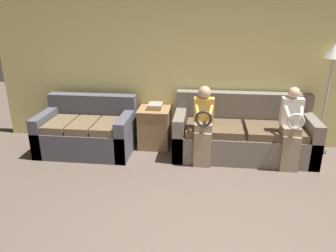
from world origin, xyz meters
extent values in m
cube|color=#DBCC7F|center=(0.00, 3.05, 1.27)|extent=(7.37, 0.06, 2.55)
cube|color=#70665B|center=(0.39, 2.54, 0.20)|extent=(2.09, 0.89, 0.41)
cube|color=#70665B|center=(0.39, 2.89, 0.67)|extent=(2.09, 0.20, 0.51)
cube|color=#70665B|center=(-0.57, 2.54, 0.33)|extent=(0.16, 0.89, 0.67)
cube|color=#70665B|center=(1.36, 2.54, 0.33)|extent=(0.16, 0.89, 0.67)
cube|color=brown|center=(-0.05, 2.44, 0.46)|extent=(0.83, 0.65, 0.11)
cube|color=brown|center=(0.84, 2.44, 0.46)|extent=(0.83, 0.65, 0.11)
cube|color=#4C4C56|center=(-2.05, 2.44, 0.21)|extent=(1.44, 0.91, 0.42)
cube|color=#4C4C56|center=(-2.05, 2.79, 0.63)|extent=(1.44, 0.20, 0.42)
cube|color=#4C4C56|center=(-2.69, 2.44, 0.31)|extent=(0.16, 0.91, 0.63)
cube|color=#4C4C56|center=(-1.40, 2.44, 0.31)|extent=(0.16, 0.91, 0.63)
cube|color=brown|center=(-2.42, 2.34, 0.47)|extent=(0.35, 0.67, 0.11)
cube|color=brown|center=(-2.05, 2.34, 0.47)|extent=(0.35, 0.67, 0.11)
cube|color=brown|center=(-1.67, 2.34, 0.47)|extent=(0.35, 0.67, 0.11)
cube|color=gray|center=(-0.21, 2.10, 0.26)|extent=(0.25, 0.10, 0.52)
cube|color=gray|center=(-0.21, 2.24, 0.57)|extent=(0.25, 0.28, 0.11)
cube|color=gold|center=(-0.21, 2.31, 0.80)|extent=(0.29, 0.14, 0.34)
sphere|color=tan|center=(-0.21, 2.31, 1.05)|extent=(0.18, 0.18, 0.18)
torus|color=black|center=(-0.21, 2.04, 0.75)|extent=(0.24, 0.04, 0.24)
cylinder|color=gold|center=(-0.31, 2.18, 0.83)|extent=(0.10, 0.30, 0.20)
cylinder|color=gold|center=(-0.12, 2.18, 0.83)|extent=(0.10, 0.30, 0.20)
cube|color=gray|center=(1.00, 2.10, 0.26)|extent=(0.24, 0.10, 0.52)
cube|color=gray|center=(1.00, 2.24, 0.57)|extent=(0.24, 0.28, 0.11)
cube|color=silver|center=(1.00, 2.31, 0.82)|extent=(0.29, 0.14, 0.38)
sphere|color=#DBB293|center=(1.00, 2.31, 1.08)|extent=(0.16, 0.16, 0.16)
torus|color=silver|center=(1.00, 2.04, 0.76)|extent=(0.23, 0.04, 0.23)
cylinder|color=silver|center=(0.91, 2.18, 0.85)|extent=(0.11, 0.31, 0.22)
cylinder|color=silver|center=(1.09, 2.18, 0.85)|extent=(0.11, 0.31, 0.22)
cube|color=olive|center=(-1.01, 2.75, 0.32)|extent=(0.49, 0.49, 0.65)
cube|color=#9A724A|center=(-1.01, 2.75, 0.64)|extent=(0.51, 0.51, 0.02)
cube|color=gold|center=(-1.00, 2.75, 0.66)|extent=(0.20, 0.24, 0.03)
cube|color=gray|center=(-0.99, 2.76, 0.70)|extent=(0.22, 0.28, 0.05)
cylinder|color=#2D2B28|center=(1.62, 2.83, 0.01)|extent=(0.26, 0.26, 0.02)
cylinder|color=#B7B7BC|center=(1.62, 2.83, 0.75)|extent=(0.03, 0.03, 1.46)
cone|color=silver|center=(1.62, 2.83, 1.59)|extent=(0.26, 0.26, 0.21)
camera|label=1|loc=(-0.20, -2.20, 2.20)|focal=35.00mm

